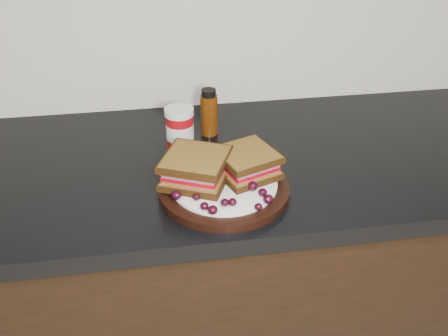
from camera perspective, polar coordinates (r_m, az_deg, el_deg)
The scene contains 27 objects.
base_cabinets at distance 1.48m, azimuth -2.92°, elevation -14.84°, with size 3.96×0.58×0.86m, color black.
countertop at distance 1.19m, azimuth -3.52°, elevation 0.06°, with size 3.98×0.60×0.04m, color black.
plate at distance 1.06m, azimuth -0.00°, elevation -2.32°, with size 0.28×0.28×0.02m, color black.
sandwich_left at distance 1.05m, azimuth -3.23°, elevation -0.01°, with size 0.13×0.13×0.06m, color brown, non-canonical shape.
sandwich_right at distance 1.07m, azimuth 2.59°, elevation 0.58°, with size 0.12×0.12×0.05m, color brown, non-canonical shape.
grape_0 at distance 1.00m, azimuth -5.46°, elevation -3.10°, with size 0.02×0.02×0.02m, color black.
grape_1 at distance 1.00m, azimuth -3.18°, elevation -3.32°, with size 0.02×0.02×0.01m, color black.
grape_2 at distance 0.97m, azimuth -2.26°, elevation -4.36°, with size 0.02×0.02×0.02m, color black.
grape_3 at distance 0.96m, azimuth -1.29°, elevation -4.81°, with size 0.02×0.02×0.02m, color black.
grape_4 at distance 0.98m, azimuth 0.10°, elevation -3.96°, with size 0.02×0.02×0.02m, color black.
grape_5 at distance 0.98m, azimuth 0.98°, elevation -3.91°, with size 0.02×0.02×0.02m, color black.
grape_6 at distance 0.97m, azimuth 3.96°, elevation -4.44°, with size 0.02×0.02×0.01m, color black.
grape_7 at distance 0.99m, azimuth 5.08°, elevation -3.56°, with size 0.02×0.02×0.02m, color black.
grape_8 at distance 1.01m, azimuth 4.44°, elevation -2.80°, with size 0.02×0.02×0.02m, color black.
grape_9 at distance 1.03m, azimuth 3.30°, elevation -2.08°, with size 0.02×0.02×0.02m, color black.
grape_10 at distance 1.06m, azimuth 4.65°, elevation -0.87°, with size 0.02×0.02×0.02m, color black.
grape_11 at distance 1.08m, azimuth 3.36°, elevation -0.28°, with size 0.02×0.02×0.02m, color black.
grape_12 at distance 1.10m, azimuth 3.49°, elevation 0.35°, with size 0.02×0.02×0.02m, color black.
grape_13 at distance 1.10m, azimuth -3.22°, elevation 0.27°, with size 0.02×0.02×0.02m, color black.
grape_14 at distance 1.07m, azimuth -4.39°, elevation -0.66°, with size 0.02×0.02×0.02m, color black.
grape_15 at distance 1.05m, azimuth -3.17°, elevation -1.25°, with size 0.02×0.02×0.02m, color black.
grape_16 at distance 1.04m, azimuth -5.17°, elevation -1.91°, with size 0.02×0.02×0.02m, color black.
grape_17 at distance 1.09m, azimuth -2.88°, elevation 0.05°, with size 0.02×0.02×0.02m, color black.
grape_18 at distance 1.05m, azimuth -4.96°, elevation -1.18°, with size 0.02×0.02×0.02m, color black.
grape_19 at distance 1.05m, azimuth -5.02°, elevation -1.33°, with size 0.02×0.02×0.02m, color black.
condiment_jar at distance 1.21m, azimuth -5.07°, elevation 4.58°, with size 0.07×0.07×0.10m, color maroon.
oil_bottle at distance 1.26m, azimuth -1.72°, elevation 6.42°, with size 0.04×0.04×0.12m, color #4C2207.
Camera 1 is at (-0.08, 0.70, 1.52)m, focal length 40.00 mm.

